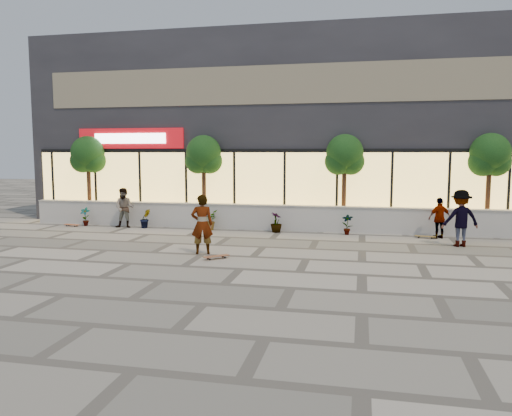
% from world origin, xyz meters
% --- Properties ---
extents(ground, '(80.00, 80.00, 0.00)m').
position_xyz_m(ground, '(0.00, 0.00, 0.00)').
color(ground, '#A69E90').
rests_on(ground, ground).
extents(planter_wall, '(22.00, 0.42, 1.04)m').
position_xyz_m(planter_wall, '(0.00, 7.00, 0.52)').
color(planter_wall, beige).
rests_on(planter_wall, ground).
extents(retail_building, '(24.00, 9.17, 8.50)m').
position_xyz_m(retail_building, '(-0.00, 12.49, 4.25)').
color(retail_building, '#27262B').
rests_on(retail_building, ground).
extents(shrub_a, '(0.43, 0.29, 0.81)m').
position_xyz_m(shrub_a, '(-8.50, 6.45, 0.41)').
color(shrub_a, '#113512').
rests_on(shrub_a, ground).
extents(shrub_b, '(0.57, 0.57, 0.81)m').
position_xyz_m(shrub_b, '(-5.70, 6.45, 0.41)').
color(shrub_b, '#113512').
rests_on(shrub_b, ground).
extents(shrub_c, '(0.68, 0.77, 0.81)m').
position_xyz_m(shrub_c, '(-2.90, 6.45, 0.41)').
color(shrub_c, '#113512').
rests_on(shrub_c, ground).
extents(shrub_d, '(0.64, 0.64, 0.81)m').
position_xyz_m(shrub_d, '(-0.10, 6.45, 0.41)').
color(shrub_d, '#113512').
rests_on(shrub_d, ground).
extents(shrub_e, '(0.46, 0.35, 0.81)m').
position_xyz_m(shrub_e, '(2.70, 6.45, 0.41)').
color(shrub_e, '#113512').
rests_on(shrub_e, ground).
extents(tree_west, '(1.60, 1.50, 3.92)m').
position_xyz_m(tree_west, '(-9.00, 7.70, 2.99)').
color(tree_west, '#4F2D1C').
rests_on(tree_west, ground).
extents(tree_midwest, '(1.60, 1.50, 3.92)m').
position_xyz_m(tree_midwest, '(-3.50, 7.70, 2.99)').
color(tree_midwest, '#4F2D1C').
rests_on(tree_midwest, ground).
extents(tree_mideast, '(1.60, 1.50, 3.92)m').
position_xyz_m(tree_mideast, '(2.50, 7.70, 2.99)').
color(tree_mideast, '#4F2D1C').
rests_on(tree_mideast, ground).
extents(tree_east, '(1.60, 1.50, 3.92)m').
position_xyz_m(tree_east, '(8.00, 7.70, 2.99)').
color(tree_east, '#4F2D1C').
rests_on(tree_east, ground).
extents(skater_center, '(0.79, 0.64, 1.88)m').
position_xyz_m(skater_center, '(-1.66, 1.77, 0.94)').
color(skater_center, white).
rests_on(skater_center, ground).
extents(skater_left, '(0.94, 0.80, 1.69)m').
position_xyz_m(skater_left, '(-6.56, 6.30, 0.84)').
color(skater_left, tan).
rests_on(skater_left, ground).
extents(skater_right_near, '(0.96, 0.70, 1.52)m').
position_xyz_m(skater_right_near, '(6.06, 6.30, 0.76)').
color(skater_right_near, white).
rests_on(skater_right_near, ground).
extents(skater_right_far, '(1.38, 1.00, 1.92)m').
position_xyz_m(skater_right_far, '(6.50, 4.78, 0.96)').
color(skater_right_far, maroon).
rests_on(skater_right_far, ground).
extents(skateboard_center, '(0.74, 0.71, 0.10)m').
position_xyz_m(skateboard_center, '(-1.00, 1.12, 0.08)').
color(skateboard_center, brown).
rests_on(skateboard_center, ground).
extents(skateboard_left, '(0.75, 0.32, 0.09)m').
position_xyz_m(skateboard_left, '(-9.00, 6.20, 0.07)').
color(skateboard_left, '#D25727').
rests_on(skateboard_left, ground).
extents(skateboard_right_near, '(0.76, 0.35, 0.09)m').
position_xyz_m(skateboard_right_near, '(5.56, 6.20, 0.07)').
color(skateboard_right_near, olive).
rests_on(skateboard_right_near, ground).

